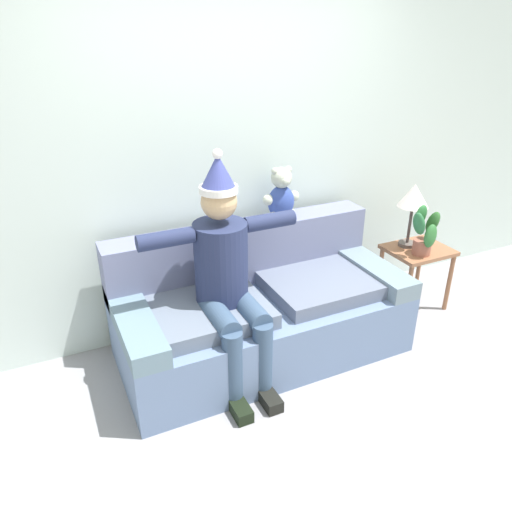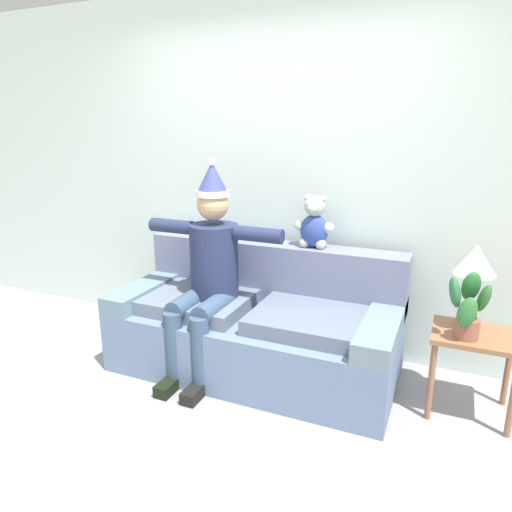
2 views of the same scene
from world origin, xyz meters
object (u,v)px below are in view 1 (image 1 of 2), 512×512
couch (259,308)px  side_table (417,259)px  table_lamp (414,199)px  potted_plant (424,232)px  person_seated (227,272)px  teddy_bear (281,195)px

couch → side_table: bearing=-0.6°
side_table → couch: bearing=179.4°
table_lamp → side_table: bearing=-58.1°
couch → side_table: (1.42, -0.02, 0.10)m
side_table → table_lamp: table_lamp is taller
side_table → potted_plant: (-0.07, -0.10, 0.28)m
couch → table_lamp: table_lamp is taller
couch → table_lamp: size_ratio=3.84×
couch → person_seated: bearing=-150.6°
person_seated → side_table: person_seated is taller
person_seated → side_table: size_ratio=2.86×
couch → potted_plant: size_ratio=5.00×
person_seated → side_table: 1.76m
couch → teddy_bear: 0.82m
couch → side_table: couch is taller
couch → person_seated: person_seated is taller
teddy_bear → table_lamp: (1.05, -0.22, -0.11)m
side_table → table_lamp: 0.50m
person_seated → side_table: (1.72, 0.16, -0.33)m
couch → person_seated: 0.55m
couch → person_seated: size_ratio=1.31×
table_lamp → potted_plant: size_ratio=1.30×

